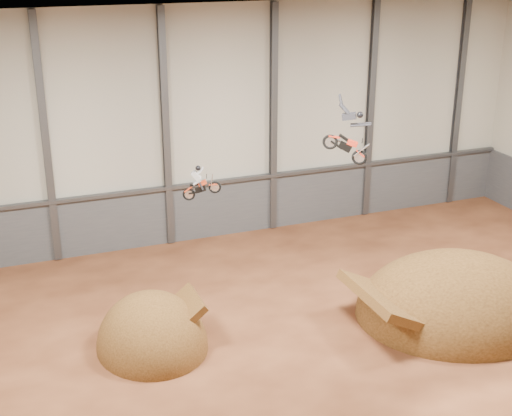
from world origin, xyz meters
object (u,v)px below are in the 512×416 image
(fmx_rider_a, at_px, (203,180))
(fmx_rider_b, at_px, (342,129))
(landing_ramp, at_px, (454,313))
(takeoff_ramp, at_px, (153,346))

(fmx_rider_a, height_order, fmx_rider_b, fmx_rider_b)
(landing_ramp, height_order, fmx_rider_b, fmx_rider_b)
(fmx_rider_b, bearing_deg, takeoff_ramp, -139.22)
(fmx_rider_b, bearing_deg, fmx_rider_a, -160.31)
(takeoff_ramp, relative_size, landing_ramp, 0.58)
(takeoff_ramp, bearing_deg, fmx_rider_a, 41.09)
(landing_ramp, xyz_separation_m, fmx_rider_b, (-4.47, 4.11, 8.72))
(fmx_rider_b, bearing_deg, landing_ramp, -11.64)
(takeoff_ramp, xyz_separation_m, landing_ramp, (14.60, -2.35, 0.00))
(takeoff_ramp, height_order, fmx_rider_a, fmx_rider_a)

